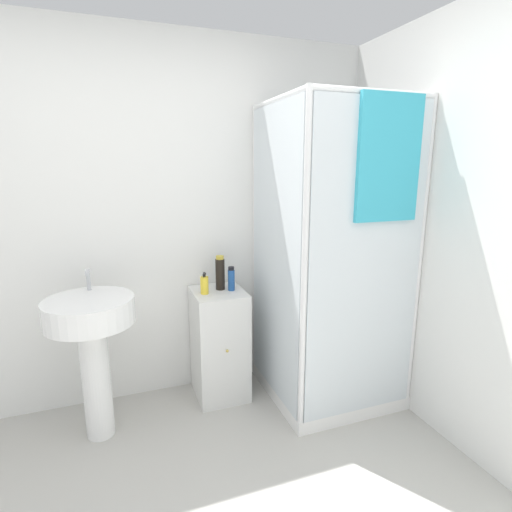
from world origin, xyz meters
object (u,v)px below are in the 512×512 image
object	(u,v)px
soap_dispenser	(204,285)
shampoo_bottle_tall_black	(220,273)
sink	(92,336)
shampoo_bottle_blue	(231,279)

from	to	relation	value
soap_dispenser	shampoo_bottle_tall_black	xyz separation A→B (m)	(0.13, 0.06, 0.06)
sink	shampoo_bottle_tall_black	size ratio (longest dim) A/B	4.22
sink	soap_dispenser	xyz separation A→B (m)	(0.72, 0.16, 0.19)
soap_dispenser	shampoo_bottle_tall_black	world-z (taller)	shampoo_bottle_tall_black
sink	soap_dispenser	size ratio (longest dim) A/B	6.74
shampoo_bottle_blue	shampoo_bottle_tall_black	bearing A→B (deg)	142.68
shampoo_bottle_blue	soap_dispenser	bearing A→B (deg)	-176.91
shampoo_bottle_tall_black	shampoo_bottle_blue	bearing A→B (deg)	-37.32
soap_dispenser	shampoo_bottle_tall_black	bearing A→B (deg)	25.46
sink	soap_dispenser	world-z (taller)	sink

